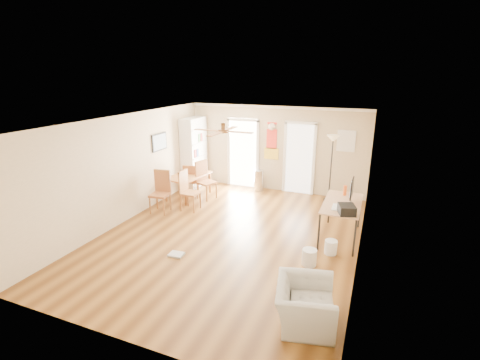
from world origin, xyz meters
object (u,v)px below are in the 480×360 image
at_px(trash_can, 259,180).
at_px(printer, 347,209).
at_px(armchair, 305,304).
at_px(dining_chair_right_a, 207,180).
at_px(dining_chair_near, 160,192).
at_px(wastebasket_b, 331,247).
at_px(bookshelf, 194,153).
at_px(torchiere_lamp, 331,169).
at_px(computer_desk, 341,221).
at_px(dining_chair_far, 191,179).
at_px(wastebasket_a, 309,257).
at_px(dining_chair_right_b, 190,191).
at_px(dining_table, 189,186).

distance_m(trash_can, printer, 4.20).
bearing_deg(armchair, dining_chair_right_a, 29.89).
height_order(dining_chair_right_a, armchair, dining_chair_right_a).
height_order(dining_chair_near, wastebasket_b, dining_chair_near).
distance_m(trash_can, armchair, 6.00).
relative_size(dining_chair_near, trash_can, 1.67).
xyz_separation_m(bookshelf, armchair, (4.66, -5.11, -0.79)).
bearing_deg(bookshelf, torchiere_lamp, -10.03).
height_order(dining_chair_near, armchair, dining_chair_near).
bearing_deg(trash_can, dining_chair_near, -124.91).
bearing_deg(wastebasket_b, dining_chair_near, 172.75).
distance_m(dining_chair_right_a, torchiere_lamp, 3.55).
distance_m(dining_chair_right_a, computer_desk, 4.08).
relative_size(bookshelf, computer_desk, 1.40).
bearing_deg(bookshelf, dining_chair_far, -81.38).
bearing_deg(wastebasket_a, dining_chair_right_b, 155.37).
height_order(dining_chair_far, trash_can, dining_chair_far).
xyz_separation_m(trash_can, wastebasket_b, (2.65, -3.20, -0.18)).
xyz_separation_m(dining_chair_near, printer, (4.71, -0.38, 0.38)).
bearing_deg(trash_can, computer_desk, -41.28).
bearing_deg(dining_table, dining_chair_near, -94.73).
height_order(dining_table, printer, printer).
height_order(dining_table, torchiere_lamp, torchiere_lamp).
xyz_separation_m(bookshelf, computer_desk, (4.82, -2.10, -0.68)).
distance_m(dining_table, dining_chair_far, 0.30).
xyz_separation_m(torchiere_lamp, computer_desk, (0.58, -2.34, -0.53)).
xyz_separation_m(trash_can, wastebasket_a, (2.33, -3.79, -0.17)).
distance_m(dining_table, printer, 4.93).
relative_size(dining_table, armchair, 1.41).
height_order(trash_can, torchiere_lamp, torchiere_lamp).
relative_size(bookshelf, torchiere_lamp, 1.16).
distance_m(dining_chair_right_a, wastebasket_b, 4.32).
height_order(dining_chair_right_b, wastebasket_a, dining_chair_right_b).
distance_m(dining_chair_right_a, trash_can, 1.72).
bearing_deg(wastebasket_a, dining_chair_near, 164.39).
height_order(wastebasket_b, armchair, armchair).
bearing_deg(trash_can, dining_chair_right_a, -133.40).
height_order(dining_chair_right_a, torchiere_lamp, torchiere_lamp).
bearing_deg(dining_table, torchiere_lamp, 17.91).
height_order(wastebasket_a, wastebasket_b, wastebasket_a).
distance_m(bookshelf, dining_chair_right_b, 2.16).
distance_m(bookshelf, dining_table, 1.32).
relative_size(dining_chair_far, armchair, 0.96).
bearing_deg(dining_chair_near, wastebasket_b, -14.88).
bearing_deg(bookshelf, dining_chair_right_a, -59.11).
bearing_deg(dining_table, armchair, -43.62).
bearing_deg(dining_chair_far, computer_desk, 152.74).
xyz_separation_m(dining_chair_right_a, wastebasket_a, (3.50, -2.55, -0.39)).
bearing_deg(wastebasket_b, torchiere_lamp, 99.00).
xyz_separation_m(dining_chair_far, torchiere_lamp, (3.94, 0.99, 0.49)).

